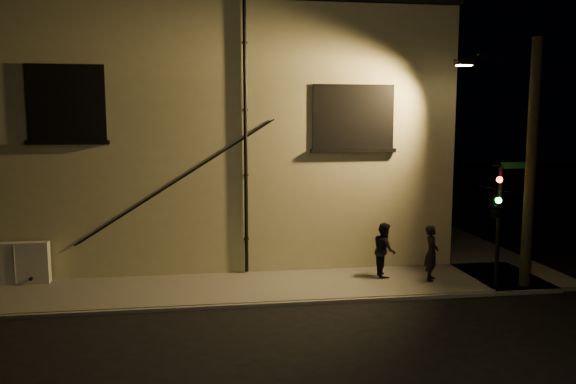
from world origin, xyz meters
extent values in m
plane|color=black|center=(0.00, 0.00, 0.00)|extent=(90.00, 90.00, 0.00)
cube|color=#5E5D54|center=(-3.00, 1.50, 0.06)|extent=(20.00, 3.00, 0.12)
cube|color=#5E5D54|center=(6.50, 8.00, 0.06)|extent=(3.00, 16.00, 0.12)
cube|color=#B7B483|center=(-3.00, 9.00, 4.25)|extent=(16.00, 12.00, 8.50)
cube|color=black|center=(-3.00, 9.00, 8.65)|extent=(16.20, 12.20, 0.30)
cube|color=black|center=(-7.00, 2.98, 5.40)|extent=(2.20, 0.10, 2.20)
cube|color=black|center=(-7.00, 3.00, 5.40)|extent=(1.98, 0.05, 1.98)
cube|color=black|center=(1.60, 2.98, 5.00)|extent=(2.60, 0.10, 2.00)
cube|color=#A5B28C|center=(1.60, 3.00, 5.00)|extent=(2.38, 0.05, 1.78)
cylinder|color=black|center=(-1.80, 2.92, 4.31)|extent=(0.11, 0.11, 8.30)
cylinder|color=black|center=(-4.00, 2.95, 3.00)|extent=(5.96, 0.04, 3.75)
cylinder|color=black|center=(-3.88, 2.95, 3.06)|extent=(5.96, 0.04, 3.75)
cube|color=beige|center=(-8.57, 2.70, 0.73)|extent=(1.87, 0.31, 1.23)
imported|color=black|center=(3.61, 1.29, 0.95)|extent=(0.64, 0.72, 1.67)
imported|color=black|center=(2.35, 1.90, 0.95)|extent=(0.72, 0.87, 1.67)
cylinder|color=black|center=(5.18, 0.35, 1.85)|extent=(0.12, 0.12, 3.46)
imported|color=black|center=(4.96, 0.23, 2.58)|extent=(0.54, 2.10, 0.84)
sphere|color=#FF140C|center=(4.98, 0.05, 3.26)|extent=(0.17, 0.17, 0.17)
sphere|color=#14FF3F|center=(4.98, 0.05, 2.69)|extent=(0.17, 0.17, 0.17)
cube|color=#0C4C1E|center=(5.53, 0.35, 3.63)|extent=(0.70, 0.03, 0.18)
cylinder|color=black|center=(6.11, 0.40, 3.59)|extent=(0.30, 0.30, 7.18)
cylinder|color=black|center=(5.31, 0.95, 6.68)|extent=(1.82, 0.99, 0.10)
cube|color=black|center=(4.51, 1.50, 6.58)|extent=(0.55, 0.28, 0.18)
cube|color=#FFC672|center=(4.51, 1.50, 6.48)|extent=(0.42, 0.20, 0.04)
camera|label=1|loc=(-3.02, -14.29, 4.89)|focal=35.00mm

